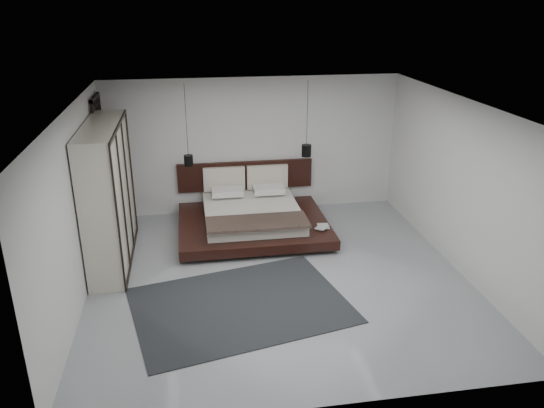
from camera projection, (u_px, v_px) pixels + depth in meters
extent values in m
plane|color=gray|center=(278.00, 276.00, 8.68)|extent=(6.00, 6.00, 0.00)
plane|color=white|center=(279.00, 106.00, 7.65)|extent=(6.00, 6.00, 0.00)
plane|color=silver|center=(254.00, 146.00, 10.92)|extent=(6.00, 0.00, 6.00)
plane|color=silver|center=(328.00, 298.00, 5.41)|extent=(6.00, 0.00, 6.00)
plane|color=silver|center=(76.00, 208.00, 7.72)|extent=(0.00, 6.00, 6.00)
plane|color=silver|center=(460.00, 186.00, 8.61)|extent=(0.00, 6.00, 6.00)
cube|color=black|center=(103.00, 165.00, 10.01)|extent=(0.05, 0.90, 2.60)
cube|color=black|center=(253.00, 231.00, 10.24)|extent=(2.21, 1.81, 0.08)
cube|color=black|center=(253.00, 225.00, 10.19)|extent=(2.81, 2.31, 0.18)
cube|color=beige|center=(252.00, 213.00, 10.24)|extent=(1.81, 2.01, 0.22)
cube|color=black|center=(257.00, 222.00, 9.47)|extent=(1.83, 0.70, 0.05)
cube|color=silver|center=(227.00, 192.00, 10.83)|extent=(0.62, 0.40, 0.12)
cube|color=silver|center=(268.00, 190.00, 10.95)|extent=(0.62, 0.40, 0.12)
cube|color=silver|center=(227.00, 192.00, 10.68)|extent=(0.62, 0.40, 0.12)
cube|color=silver|center=(269.00, 189.00, 10.80)|extent=(0.62, 0.40, 0.12)
cube|color=black|center=(245.00, 175.00, 11.08)|extent=(2.81, 0.08, 0.60)
cube|color=beige|center=(224.00, 179.00, 10.94)|extent=(0.85, 0.10, 0.50)
cube|color=beige|center=(267.00, 177.00, 11.08)|extent=(0.85, 0.10, 0.50)
imported|color=#99724C|center=(318.00, 227.00, 9.87)|extent=(0.23, 0.29, 0.03)
imported|color=#99724C|center=(317.00, 226.00, 9.83)|extent=(0.31, 0.32, 0.02)
cylinder|color=black|center=(186.00, 120.00, 9.86)|extent=(0.01, 0.01, 1.35)
cylinder|color=black|center=(189.00, 160.00, 10.15)|extent=(0.17, 0.17, 0.21)
cylinder|color=#FFE0B2|center=(189.00, 165.00, 10.18)|extent=(0.13, 0.13, 0.01)
cylinder|color=black|center=(307.00, 113.00, 10.19)|extent=(0.01, 0.01, 1.25)
cylinder|color=black|center=(306.00, 151.00, 10.46)|extent=(0.19, 0.19, 0.23)
cylinder|color=#FFE0B2|center=(306.00, 156.00, 10.50)|extent=(0.14, 0.14, 0.01)
cube|color=beige|center=(108.00, 195.00, 8.84)|extent=(0.55, 2.38, 2.38)
cube|color=black|center=(118.00, 126.00, 8.45)|extent=(0.03, 2.38, 0.06)
cube|color=black|center=(132.00, 256.00, 9.30)|extent=(0.03, 2.38, 0.06)
cube|color=black|center=(118.00, 222.00, 7.79)|extent=(0.03, 0.05, 2.38)
cube|color=black|center=(123.00, 202.00, 8.51)|extent=(0.03, 0.05, 2.38)
cube|color=black|center=(128.00, 186.00, 9.24)|extent=(0.03, 0.05, 2.38)
cube|color=black|center=(132.00, 172.00, 9.97)|extent=(0.03, 0.05, 2.38)
cube|color=black|center=(240.00, 305.00, 7.86)|extent=(3.46, 2.80, 0.01)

